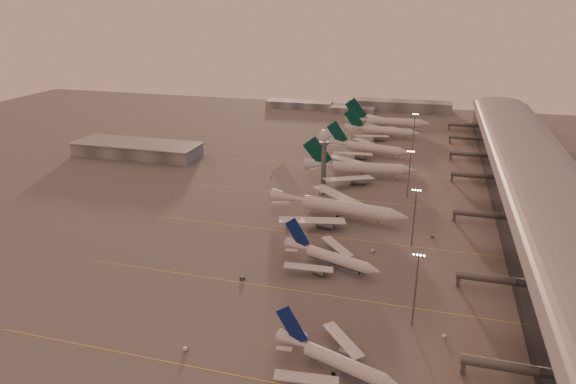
# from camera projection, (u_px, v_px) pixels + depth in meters

# --- Properties ---
(ground) EXTENTS (700.00, 700.00, 0.00)m
(ground) POSITION_uv_depth(u_px,v_px,m) (233.00, 298.00, 170.27)
(ground) COLOR #5B5858
(ground) RESTS_ON ground
(taxiway_markings) EXTENTS (180.00, 185.25, 0.02)m
(taxiway_markings) POSITION_uv_depth(u_px,v_px,m) (350.00, 238.00, 213.17)
(taxiway_markings) COLOR #E6D451
(taxiway_markings) RESTS_ON ground
(terminal) EXTENTS (57.00, 362.00, 23.04)m
(terminal) POSITION_uv_depth(u_px,v_px,m) (536.00, 189.00, 238.54)
(terminal) COLOR black
(terminal) RESTS_ON ground
(hangar) EXTENTS (82.00, 27.00, 8.50)m
(hangar) POSITION_uv_depth(u_px,v_px,m) (137.00, 149.00, 325.45)
(hangar) COLOR slate
(hangar) RESTS_ON ground
(radar_tower) EXTENTS (6.40, 6.40, 31.10)m
(radar_tower) POSITION_uv_depth(u_px,v_px,m) (324.00, 146.00, 269.91)
(radar_tower) COLOR slate
(radar_tower) RESTS_ON ground
(mast_a) EXTENTS (3.60, 0.56, 25.00)m
(mast_a) POSITION_uv_depth(u_px,v_px,m) (416.00, 286.00, 150.76)
(mast_a) COLOR slate
(mast_a) RESTS_ON ground
(mast_b) EXTENTS (3.60, 0.56, 25.00)m
(mast_b) POSITION_uv_depth(u_px,v_px,m) (414.00, 215.00, 201.13)
(mast_b) COLOR slate
(mast_b) RESTS_ON ground
(mast_c) EXTENTS (3.60, 0.56, 25.00)m
(mast_c) POSITION_uv_depth(u_px,v_px,m) (409.00, 172.00, 252.00)
(mast_c) COLOR slate
(mast_c) RESTS_ON ground
(mast_d) EXTENTS (3.60, 0.56, 25.00)m
(mast_d) POSITION_uv_depth(u_px,v_px,m) (414.00, 130.00, 333.69)
(mast_d) COLOR slate
(mast_d) RESTS_ON ground
(distant_horizon) EXTENTS (165.00, 37.50, 9.00)m
(distant_horizon) POSITION_uv_depth(u_px,v_px,m) (368.00, 106.00, 461.50)
(distant_horizon) COLOR slate
(distant_horizon) RESTS_ON ground
(narrowbody_near) EXTENTS (36.28, 28.45, 14.73)m
(narrowbody_near) POSITION_uv_depth(u_px,v_px,m) (335.00, 362.00, 135.27)
(narrowbody_near) COLOR silver
(narrowbody_near) RESTS_ON ground
(narrowbody_mid) EXTENTS (38.71, 30.35, 15.74)m
(narrowbody_mid) POSITION_uv_depth(u_px,v_px,m) (331.00, 259.00, 189.12)
(narrowbody_mid) COLOR silver
(narrowbody_mid) RESTS_ON ground
(widebody_white) EXTENTS (65.00, 51.72, 22.96)m
(widebody_white) POSITION_uv_depth(u_px,v_px,m) (337.00, 210.00, 231.27)
(widebody_white) COLOR silver
(widebody_white) RESTS_ON ground
(greentail_a) EXTENTS (62.34, 50.08, 22.69)m
(greentail_a) POSITION_uv_depth(u_px,v_px,m) (360.00, 171.00, 285.06)
(greentail_a) COLOR silver
(greentail_a) RESTS_ON ground
(greentail_b) EXTENTS (54.85, 43.88, 20.14)m
(greentail_b) POSITION_uv_depth(u_px,v_px,m) (368.00, 150.00, 326.74)
(greentail_b) COLOR silver
(greentail_b) RESTS_ON ground
(greentail_c) EXTENTS (55.27, 44.54, 20.07)m
(greentail_c) POSITION_uv_depth(u_px,v_px,m) (382.00, 133.00, 369.11)
(greentail_c) COLOR silver
(greentail_c) RESTS_ON ground
(greentail_d) EXTENTS (64.50, 52.00, 23.41)m
(greentail_d) POSITION_uv_depth(u_px,v_px,m) (387.00, 124.00, 392.46)
(greentail_d) COLOR silver
(greentail_d) RESTS_ON ground
(gsv_truck_a) EXTENTS (5.77, 4.59, 2.24)m
(gsv_truck_a) POSITION_uv_depth(u_px,v_px,m) (187.00, 347.00, 144.19)
(gsv_truck_a) COLOR silver
(gsv_truck_a) RESTS_ON ground
(gsv_catering_a) EXTENTS (4.79, 2.79, 3.69)m
(gsv_catering_a) POSITION_uv_depth(u_px,v_px,m) (445.00, 333.00, 149.34)
(gsv_catering_a) COLOR silver
(gsv_catering_a) RESTS_ON ground
(gsv_tug_mid) EXTENTS (3.80, 4.39, 1.08)m
(gsv_tug_mid) POSITION_uv_depth(u_px,v_px,m) (242.00, 278.00, 181.22)
(gsv_tug_mid) COLOR #505255
(gsv_tug_mid) RESTS_ON ground
(gsv_truck_b) EXTENTS (5.98, 4.05, 2.28)m
(gsv_truck_b) POSITION_uv_depth(u_px,v_px,m) (374.00, 250.00, 200.37)
(gsv_truck_b) COLOR silver
(gsv_truck_b) RESTS_ON ground
(gsv_truck_c) EXTENTS (6.33, 4.64, 2.43)m
(gsv_truck_c) POSITION_uv_depth(u_px,v_px,m) (288.00, 222.00, 225.40)
(gsv_truck_c) COLOR yellow
(gsv_truck_c) RESTS_ON ground
(gsv_catering_b) EXTENTS (6.22, 4.15, 4.69)m
(gsv_catering_b) POSITION_uv_depth(u_px,v_px,m) (433.00, 233.00, 212.41)
(gsv_catering_b) COLOR #505255
(gsv_catering_b) RESTS_ON ground
(gsv_tug_far) EXTENTS (4.24, 4.64, 1.14)m
(gsv_tug_far) POSITION_uv_depth(u_px,v_px,m) (322.00, 193.00, 261.14)
(gsv_tug_far) COLOR silver
(gsv_tug_far) RESTS_ON ground
(gsv_truck_d) EXTENTS (1.96, 4.98, 2.00)m
(gsv_truck_d) POSITION_uv_depth(u_px,v_px,m) (271.00, 174.00, 289.47)
(gsv_truck_d) COLOR silver
(gsv_truck_d) RESTS_ON ground
(gsv_tug_hangar) EXTENTS (4.02, 3.52, 0.99)m
(gsv_tug_hangar) POSITION_uv_depth(u_px,v_px,m) (412.00, 167.00, 301.77)
(gsv_tug_hangar) COLOR silver
(gsv_tug_hangar) RESTS_ON ground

